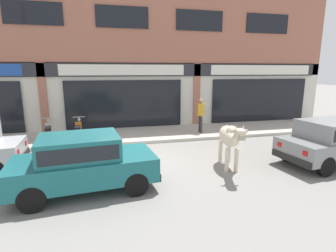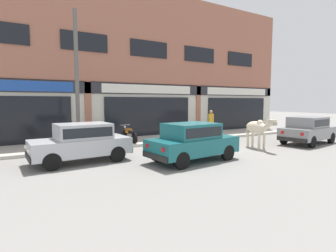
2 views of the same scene
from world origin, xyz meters
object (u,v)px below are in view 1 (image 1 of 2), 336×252
motorcycle_1 (78,130)px  car_2 (83,160)px  car_0 (332,140)px  motorcycle_0 (49,131)px  cow (230,137)px  pedestrian (201,112)px

motorcycle_1 → car_2: bearing=-83.5°
car_0 → motorcycle_0: car_0 is taller
car_0 → motorcycle_0: size_ratio=2.08×
car_0 → motorcycle_1: (-8.33, 4.73, -0.29)m
cow → pedestrian: (0.64, 4.24, 0.11)m
cow → pedestrian: bearing=81.5°
car_2 → motorcycle_0: 5.31m
car_2 → motorcycle_1: bearing=96.5°
car_0 → pedestrian: 5.47m
car_0 → cow: bearing=172.8°
cow → motorcycle_1: 6.52m
car_0 → pedestrian: bearing=121.0°
car_2 → cow: bearing=8.1°
pedestrian → motorcycle_0: bearing=178.8°
car_0 → motorcycle_0: 10.69m
motorcycle_0 → motorcycle_1: bearing=-4.3°
motorcycle_0 → pedestrian: 6.75m
cow → motorcycle_1: bearing=138.6°
motorcycle_1 → cow: bearing=-41.4°
car_2 → pedestrian: 6.95m
motorcycle_0 → pedestrian: bearing=-1.2°
cow → car_0: cow is taller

